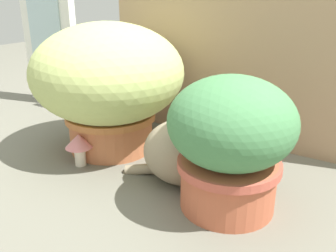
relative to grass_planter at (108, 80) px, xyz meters
The scene contains 8 objects.
ground_plane 0.40m from the grass_planter, 37.35° to the right, with size 6.00×6.00×0.00m, color #666457.
cardboard_backdrop 0.54m from the grass_planter, 41.45° to the left, with size 1.16×0.03×0.92m, color tan.
window_panel_white 0.75m from the grass_planter, 155.20° to the left, with size 0.36×0.05×0.84m.
grass_planter is the anchor object (origin of this frame).
leafy_planter 0.57m from the grass_planter, 13.92° to the right, with size 0.35×0.35×0.39m.
cat 0.43m from the grass_planter, 12.41° to the right, with size 0.39×0.26×0.32m.
mushroom_ornament_pink 0.26m from the grass_planter, 88.39° to the right, with size 0.10×0.10×0.12m.
mushroom_ornament_red 0.19m from the grass_planter, 91.66° to the right, with size 0.12×0.12×0.15m.
Camera 1 is at (0.66, -0.82, 0.60)m, focal length 39.09 mm.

